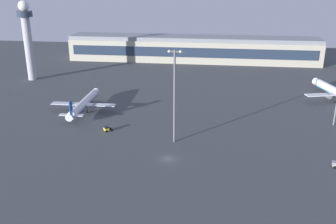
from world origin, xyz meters
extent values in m
plane|color=#424449|center=(0.00, 0.00, 0.00)|extent=(416.00, 416.00, 0.00)
cube|color=#B2AD99|center=(-2.58, 145.88, 7.00)|extent=(164.13, 22.00, 14.00)
cube|color=#263347|center=(-2.58, 134.68, 7.70)|extent=(157.57, 0.40, 6.16)
cube|color=gray|center=(-2.58, 145.88, 15.20)|extent=(164.13, 19.80, 2.40)
cylinder|color=#A8A8B2|center=(-86.90, 85.54, 16.93)|extent=(4.40, 4.40, 33.86)
cylinder|color=#2D3847|center=(-86.90, 85.54, 35.36)|extent=(8.00, 8.00, 3.00)
sphere|color=silver|center=(-86.90, 85.54, 39.38)|extent=(5.60, 5.60, 5.60)
cylinder|color=silver|center=(-41.01, 39.55, 3.50)|extent=(3.68, 30.78, 3.24)
cone|color=silver|center=(-41.24, 55.95, 3.50)|extent=(3.11, 2.09, 3.08)
cone|color=silver|center=(-40.78, 22.99, 3.50)|extent=(2.95, 2.43, 2.92)
cube|color=silver|center=(-41.00, 38.70, 3.33)|extent=(27.37, 3.80, 0.30)
cube|color=silver|center=(-40.80, 24.61, 3.67)|extent=(9.42, 2.18, 0.30)
cube|color=#19479E|center=(-40.80, 24.87, 6.28)|extent=(0.29, 2.74, 5.55)
cylinder|color=slate|center=(-45.69, 38.63, 2.73)|extent=(1.92, 3.10, 1.88)
cylinder|color=slate|center=(-36.30, 38.77, 2.73)|extent=(1.92, 3.10, 1.88)
cube|color=#19479E|center=(-41.01, 39.55, 2.61)|extent=(3.32, 28.32, 0.31)
cylinder|color=#333338|center=(-41.15, 49.39, 1.99)|extent=(0.24, 0.24, 3.03)
cylinder|color=black|center=(-41.15, 49.39, 0.47)|extent=(0.35, 0.94, 0.94)
cylinder|color=#333338|center=(-42.86, 37.39, 1.99)|extent=(0.24, 0.24, 3.03)
cylinder|color=black|center=(-42.86, 37.39, 0.47)|extent=(0.35, 0.94, 0.94)
cylinder|color=#333338|center=(-39.10, 37.45, 1.99)|extent=(0.24, 0.24, 3.03)
cylinder|color=black|center=(-39.10, 37.45, 0.47)|extent=(0.35, 0.94, 0.94)
cone|color=white|center=(63.88, 85.48, 4.06)|extent=(4.09, 3.27, 3.58)
cylinder|color=slate|center=(64.11, 64.73, 3.17)|extent=(3.07, 4.03, 2.18)
cylinder|color=#333338|center=(65.96, 78.16, 2.30)|extent=(0.28, 0.28, 3.52)
cylinder|color=black|center=(65.96, 78.16, 0.55)|extent=(0.68, 1.16, 1.09)
cylinder|color=#333338|center=(67.66, 64.20, 2.30)|extent=(0.28, 0.28, 3.52)
cylinder|color=black|center=(67.66, 64.20, 0.55)|extent=(0.68, 1.16, 1.09)
cylinder|color=black|center=(50.27, 1.92, 0.45)|extent=(0.93, 0.43, 0.90)
cylinder|color=black|center=(50.01, 0.24, 0.45)|extent=(0.93, 0.43, 0.90)
cube|color=yellow|center=(-25.49, 19.08, 0.90)|extent=(2.37, 2.41, 0.90)
cube|color=#1E232D|center=(-25.49, 19.08, 1.70)|extent=(2.13, 2.17, 0.70)
cylinder|color=black|center=(-25.20, 18.36, 0.45)|extent=(0.89, 0.80, 0.90)
cylinder|color=black|center=(-26.14, 19.53, 0.45)|extent=(0.89, 0.80, 0.90)
cylinder|color=black|center=(-23.60, 19.64, 0.45)|extent=(0.89, 0.80, 0.90)
cylinder|color=black|center=(-24.54, 20.81, 0.45)|extent=(0.89, 0.80, 0.90)
cylinder|color=slate|center=(0.38, 13.26, 16.00)|extent=(0.70, 0.70, 32.00)
cube|color=slate|center=(0.38, 13.26, 31.40)|extent=(4.80, 0.40, 0.40)
sphere|color=#F9EAB2|center=(-1.42, 13.26, 31.40)|extent=(0.90, 0.90, 0.90)
sphere|color=#F9EAB2|center=(2.18, 13.26, 31.40)|extent=(0.90, 0.90, 0.90)
camera|label=1|loc=(13.75, -105.02, 54.10)|focal=40.27mm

